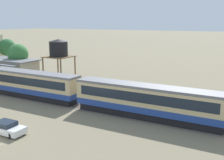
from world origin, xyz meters
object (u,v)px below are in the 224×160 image
object	(u,v)px
water_tower	(59,49)
yard_tree_0	(7,48)
station_building	(11,68)
yard_tree_1	(18,54)
parked_car_white	(6,128)
passenger_train	(81,90)

from	to	relation	value
water_tower	yard_tree_0	distance (m)	19.76
yard_tree_0	station_building	bearing A→B (deg)	-37.92
station_building	yard_tree_1	distance (m)	3.29
station_building	water_tower	bearing A→B (deg)	15.08
parked_car_white	yard_tree_0	xyz separation A→B (m)	(-32.86, 28.68, 4.62)
yard_tree_0	yard_tree_1	size ratio (longest dim) A/B	1.07
water_tower	yard_tree_1	bearing A→B (deg)	-173.42
passenger_train	parked_car_white	distance (m)	11.93
yard_tree_0	yard_tree_1	bearing A→B (deg)	-28.49
parked_car_white	yard_tree_0	size ratio (longest dim) A/B	0.58
station_building	yard_tree_0	distance (m)	11.33
passenger_train	yard_tree_1	world-z (taller)	yard_tree_1
passenger_train	yard_tree_0	distance (m)	38.24
passenger_train	water_tower	bearing A→B (deg)	138.25
passenger_train	yard_tree_0	size ratio (longest dim) A/B	10.69
parked_car_white	yard_tree_0	bearing A→B (deg)	137.96
water_tower	yard_tree_0	size ratio (longest dim) A/B	1.10
parked_car_white	passenger_train	bearing A→B (deg)	82.75
passenger_train	parked_car_white	xyz separation A→B (m)	(-1.30, -11.74, -1.65)
passenger_train	yard_tree_0	xyz separation A→B (m)	(-34.16, 16.93, 2.97)
yard_tree_1	parked_car_white	bearing A→B (deg)	-44.95
passenger_train	parked_car_white	size ratio (longest dim) A/B	18.52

